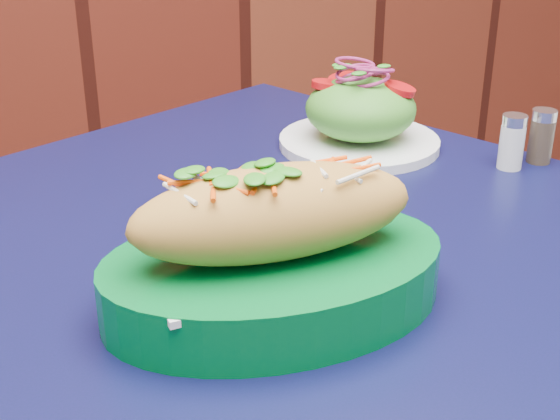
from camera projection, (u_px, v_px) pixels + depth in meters
name	position (u px, v px, depth m)	size (l,w,h in m)	color
cafe_table	(269.00, 322.00, 0.78)	(1.03, 1.03, 0.75)	black
banh_mi_basket	(274.00, 252.00, 0.62)	(0.30, 0.22, 0.13)	#015E24
salad_plate	(360.00, 115.00, 0.97)	(0.20, 0.20, 0.11)	white
salt_shaker	(512.00, 142.00, 0.91)	(0.03, 0.03, 0.06)	white
pepper_shaker	(541.00, 136.00, 0.92)	(0.03, 0.03, 0.06)	#3F3326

